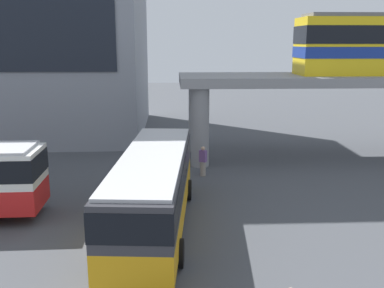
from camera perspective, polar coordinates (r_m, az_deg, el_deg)
ground_plane at (r=24.43m, az=-5.10°, el=-5.01°), size 120.00×120.00×0.00m
bus_main at (r=17.97m, az=-5.00°, el=-5.07°), size 3.46×11.21×3.22m
pedestrian_by_bike_rack at (r=25.34m, az=1.43°, el=-2.35°), size 0.48×0.43×1.75m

